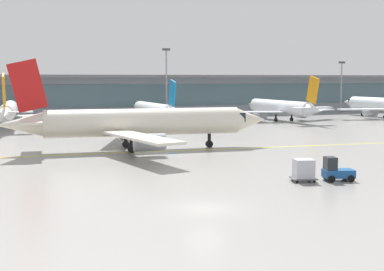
# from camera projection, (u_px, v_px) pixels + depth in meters

# --- Properties ---
(ground_plane) EXTENTS (400.00, 400.00, 0.00)m
(ground_plane) POSITION_uv_depth(u_px,v_px,m) (205.00, 208.00, 36.24)
(ground_plane) COLOR gray
(taxiway_centreline_stripe) EXTENTS (109.65, 9.53, 0.01)m
(taxiway_centreline_stripe) POSITION_uv_depth(u_px,v_px,m) (149.00, 152.00, 64.07)
(taxiway_centreline_stripe) COLOR yellow
(taxiway_centreline_stripe) RESTS_ON ground_plane
(terminal_concourse) EXTENTS (208.55, 11.00, 9.60)m
(terminal_concourse) POSITION_uv_depth(u_px,v_px,m) (57.00, 96.00, 118.79)
(terminal_concourse) COLOR #8C939E
(terminal_concourse) RESTS_ON ground_plane
(gate_airplane_2) EXTENTS (27.21, 29.33, 9.71)m
(gate_airplane_2) POSITION_uv_depth(u_px,v_px,m) (8.00, 111.00, 95.46)
(gate_airplane_2) COLOR white
(gate_airplane_2) RESTS_ON ground_plane
(gate_airplane_3) EXTENTS (24.34, 26.16, 8.67)m
(gate_airplane_3) POSITION_uv_depth(u_px,v_px,m) (154.00, 110.00, 104.70)
(gate_airplane_3) COLOR white
(gate_airplane_3) RESTS_ON ground_plane
(gate_airplane_4) EXTENTS (26.16, 28.13, 9.32)m
(gate_airplane_4) POSITION_uv_depth(u_px,v_px,m) (281.00, 107.00, 110.15)
(gate_airplane_4) COLOR silver
(gate_airplane_4) RESTS_ON ground_plane
(taxiing_regional_jet) EXTENTS (33.61, 31.14, 11.13)m
(taxiing_regional_jet) POSITION_uv_depth(u_px,v_px,m) (141.00, 123.00, 65.46)
(taxiing_regional_jet) COLOR silver
(taxiing_regional_jet) RESTS_ON ground_plane
(baggage_tug) EXTENTS (2.88, 2.17, 2.10)m
(baggage_tug) POSITION_uv_depth(u_px,v_px,m) (336.00, 171.00, 45.85)
(baggage_tug) COLOR #194C8C
(baggage_tug) RESTS_ON ground_plane
(cargo_dolly_lead) EXTENTS (2.45, 2.09, 1.94)m
(cargo_dolly_lead) POSITION_uv_depth(u_px,v_px,m) (304.00, 169.00, 45.57)
(cargo_dolly_lead) COLOR #595B60
(cargo_dolly_lead) RESTS_ON ground_plane
(apron_light_mast_2) EXTENTS (1.80, 0.36, 15.44)m
(apron_light_mast_2) POSITION_uv_depth(u_px,v_px,m) (166.00, 80.00, 118.65)
(apron_light_mast_2) COLOR gray
(apron_light_mast_2) RESTS_ON ground_plane
(apron_light_mast_3) EXTENTS (1.80, 0.36, 13.02)m
(apron_light_mast_3) POSITION_uv_depth(u_px,v_px,m) (341.00, 85.00, 134.02)
(apron_light_mast_3) COLOR gray
(apron_light_mast_3) RESTS_ON ground_plane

